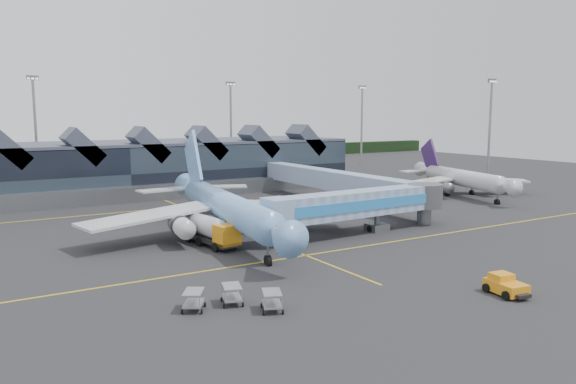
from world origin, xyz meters
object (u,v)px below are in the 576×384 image
fuel_truck (209,229)px  pushback_tug (506,285)px  regional_jet (460,178)px  jet_bridge (370,203)px  main_airliner (224,205)px

fuel_truck → pushback_tug: fuel_truck is taller
regional_jet → pushback_tug: (-40.58, -41.09, -2.45)m
fuel_truck → pushback_tug: bearing=-71.7°
jet_bridge → pushback_tug: (-6.17, -24.73, -2.92)m
regional_jet → pushback_tug: regional_jet is taller
regional_jet → fuel_truck: bearing=-152.2°
main_airliner → jet_bridge: (16.44, -7.61, -0.08)m
main_airliner → regional_jet: main_airliner is taller
regional_jet → jet_bridge: 38.11m
main_airliner → fuel_truck: main_airliner is taller
main_airliner → pushback_tug: main_airliner is taller
main_airliner → jet_bridge: 18.12m
jet_bridge → pushback_tug: bearing=-106.0°
fuel_truck → main_airliner: bearing=38.8°
jet_bridge → pushback_tug: size_ratio=6.85×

